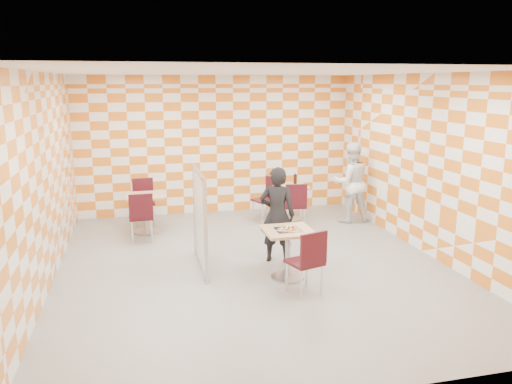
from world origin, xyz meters
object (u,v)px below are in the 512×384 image
empty_table (146,207)px  man_white (351,182)px  man_dark (277,215)px  chair_main_front (309,258)px  main_table (288,245)px  chair_second_side (268,195)px  soda_bottle (295,179)px  partition (200,219)px  chair_empty_near (141,213)px  chair_empty_far (143,197)px  second_table (289,196)px  chair_second_front (295,202)px  sport_bottle (279,180)px

empty_table → man_white: (4.15, -0.17, 0.32)m
man_dark → chair_main_front: bearing=114.6°
main_table → chair_main_front: (0.09, -0.67, 0.04)m
chair_second_side → soda_bottle: size_ratio=4.02×
empty_table → partition: bearing=-69.7°
chair_empty_near → partition: 1.76m
main_table → chair_empty_far: bearing=119.7°
second_table → man_white: (1.20, -0.41, 0.32)m
man_white → chair_empty_near: bearing=7.1°
chair_second_front → chair_second_side: bearing=116.7°
chair_main_front → man_white: bearing=58.1°
chair_main_front → soda_bottle: (1.04, 3.84, 0.31)m
second_table → partition: (-2.17, -2.36, 0.28)m
partition → chair_second_front: bearing=38.9°
chair_second_front → man_white: bearing=11.8°
chair_main_front → chair_second_front: same height
main_table → chair_second_front: chair_second_front is taller
chair_empty_near → man_white: size_ratio=0.56×
second_table → empty_table: same height
chair_second_side → soda_bottle: bearing=5.2°
man_white → chair_main_front: bearing=59.3°
chair_main_front → man_dark: (-0.04, 1.40, 0.23)m
chair_empty_far → partition: bearing=-73.9°
empty_table → sport_bottle: bearing=6.9°
second_table → chair_empty_far: chair_empty_far is taller
main_table → chair_second_front: size_ratio=0.81×
chair_empty_far → man_white: (4.18, -0.85, 0.29)m
soda_bottle → man_white: bearing=-26.1°
soda_bottle → man_dark: bearing=-114.0°
chair_main_front → empty_table: bearing=120.6°
second_table → chair_second_side: (-0.44, 0.05, 0.04)m
chair_main_front → chair_empty_near: bearing=126.8°
empty_table → sport_bottle: sport_bottle is taller
main_table → sport_bottle: (0.78, 3.18, 0.33)m
soda_bottle → partition: bearing=-133.4°
chair_second_side → sport_bottle: sport_bottle is taller
sport_bottle → chair_empty_far: bearing=173.0°
man_white → sport_bottle: 1.47m
chair_empty_far → partition: partition is taller
chair_empty_near → chair_empty_far: 1.30m
second_table → chair_main_front: size_ratio=0.81×
chair_main_front → chair_second_front: (0.80, 3.07, 0.00)m
sport_bottle → chair_main_front: bearing=-100.3°
chair_second_front → soda_bottle: bearing=72.6°
man_dark → soda_bottle: (1.08, 2.44, 0.07)m
chair_second_front → empty_table: bearing=171.3°
second_table → soda_bottle: 0.39m
chair_empty_near → man_white: 4.27m
chair_second_front → second_table: bearing=83.2°
second_table → partition: size_ratio=0.48×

